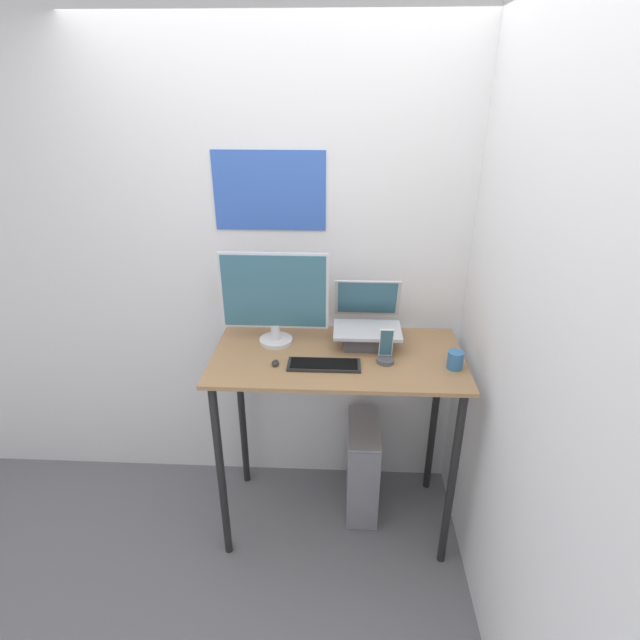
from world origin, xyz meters
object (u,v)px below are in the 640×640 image
object	(u,v)px
computer_tower	(362,467)
laptop	(367,329)
monitor	(274,298)
keyboard	(324,365)
mouse	(275,363)
cell_phone	(386,353)

from	to	relation	value
computer_tower	laptop	bearing A→B (deg)	106.18
monitor	keyboard	distance (m)	0.41
keyboard	computer_tower	distance (m)	0.83
laptop	mouse	size ratio (longest dim) A/B	6.41
keyboard	mouse	size ratio (longest dim) A/B	6.53
cell_phone	computer_tower	xyz separation A→B (m)	(-0.07, 0.16, -0.81)
laptop	monitor	xyz separation A→B (m)	(-0.45, -0.01, 0.16)
laptop	cell_phone	xyz separation A→B (m)	(0.08, -0.18, -0.03)
laptop	cell_phone	distance (m)	0.20
keyboard	computer_tower	world-z (taller)	keyboard
keyboard	mouse	xyz separation A→B (m)	(-0.22, -0.00, 0.00)
cell_phone	keyboard	bearing A→B (deg)	-169.03
cell_phone	monitor	bearing A→B (deg)	162.01
laptop	monitor	bearing A→B (deg)	-178.96
mouse	cell_phone	distance (m)	0.51
mouse	cell_phone	bearing A→B (deg)	6.20
laptop	monitor	distance (m)	0.48
mouse	cell_phone	xyz separation A→B (m)	(0.51, 0.05, 0.03)
monitor	laptop	bearing A→B (deg)	1.04
laptop	keyboard	world-z (taller)	laptop
mouse	cell_phone	size ratio (longest dim) A/B	0.30
computer_tower	cell_phone	bearing A→B (deg)	-64.82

